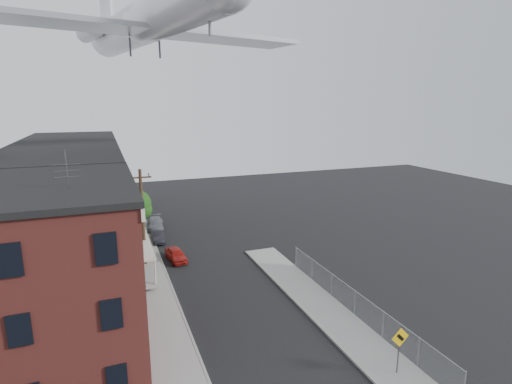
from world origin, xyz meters
TOP-DOWN VIEW (x-y plane):
  - sidewalk_left at (-5.50, 24.00)m, footprint 3.00×62.00m
  - sidewalk_right at (5.50, 6.00)m, footprint 3.00×26.00m
  - curb_left at (-4.05, 24.00)m, footprint 0.15×62.00m
  - curb_right at (4.05, 6.00)m, footprint 0.15×26.00m
  - corner_building at (-12.00, 7.00)m, footprint 10.31×12.30m
  - row_house_a at (-11.96, 16.50)m, footprint 11.98×7.00m
  - row_house_b at (-11.96, 23.50)m, footprint 11.98×7.00m
  - row_house_c at (-11.96, 30.50)m, footprint 11.98×7.00m
  - row_house_d at (-11.96, 37.50)m, footprint 11.98×7.00m
  - row_house_e at (-11.96, 44.50)m, footprint 11.98×7.00m
  - chainlink_fence at (7.00, 5.00)m, footprint 0.06×18.06m
  - warning_sign at (5.60, -1.03)m, footprint 1.10×0.11m
  - utility_pole at (-5.60, 18.00)m, footprint 1.80×0.26m
  - street_tree at (-5.27, 27.92)m, footprint 3.22×3.20m
  - car_near at (-2.74, 19.33)m, footprint 1.87×3.67m
  - car_mid at (-3.60, 25.35)m, footprint 1.29×3.54m
  - car_far at (-3.33, 29.85)m, footprint 2.24×4.59m
  - airplane at (-4.00, 22.24)m, footprint 27.30×31.20m

SIDE VIEW (x-z plane):
  - sidewalk_left at x=-5.50m, z-range 0.00..0.12m
  - sidewalk_right at x=5.50m, z-range 0.00..0.12m
  - curb_left at x=-4.05m, z-range 0.00..0.14m
  - curb_right at x=4.05m, z-range 0.00..0.14m
  - car_mid at x=-3.60m, z-range 0.00..1.16m
  - car_near at x=-2.74m, z-range 0.00..1.20m
  - car_far at x=-3.33m, z-range 0.00..1.29m
  - chainlink_fence at x=7.00m, z-range 0.05..1.95m
  - warning_sign at x=5.60m, z-range 0.48..3.28m
  - street_tree at x=-5.27m, z-range 0.85..6.05m
  - utility_pole at x=-5.60m, z-range 0.17..9.17m
  - row_house_a at x=-11.96m, z-range -0.02..10.28m
  - row_house_b at x=-11.96m, z-range -0.02..10.28m
  - row_house_c at x=-11.96m, z-range -0.02..10.28m
  - row_house_d at x=-11.96m, z-range -0.02..10.28m
  - row_house_e at x=-11.96m, z-range -0.02..10.28m
  - corner_building at x=-12.00m, z-range -0.91..11.24m
  - airplane at x=-4.00m, z-range 16.84..25.82m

